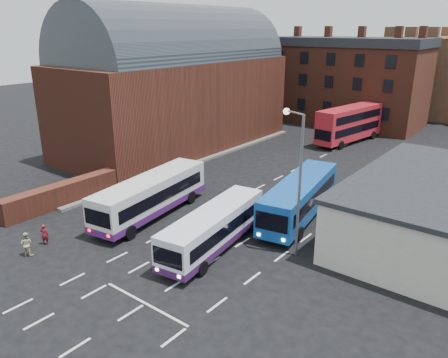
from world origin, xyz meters
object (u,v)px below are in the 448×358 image
Objects in this scene: bus_white_inbound at (214,226)px; pedestrian_red at (45,234)px; pedestrian_beige at (27,244)px; bus_white_outbound at (151,194)px; bus_blue at (300,196)px; street_lamp at (297,171)px; bus_red_double at (349,124)px.

bus_white_inbound reaches higher than pedestrian_red.
bus_white_inbound is 11.72m from pedestrian_beige.
pedestrian_beige is at bearing -108.37° from bus_white_outbound.
bus_blue reaches higher than pedestrian_red.
street_lamp is 5.78× the size of pedestrian_beige.
bus_white_inbound is at bearing -148.81° from street_lamp.
bus_white_outbound is at bearing -140.90° from pedestrian_red.
street_lamp is at bearing -156.87° from bus_white_inbound.
street_lamp is at bearing -170.14° from pedestrian_beige.
bus_red_double is at bearing -132.87° from pedestrian_red.
pedestrian_beige is at bearing 92.65° from bus_red_double.
bus_red_double reaches higher than bus_white_outbound.
bus_red_double reaches higher than bus_blue.
pedestrian_red is (-9.12, -6.40, -0.85)m from bus_white_inbound.
bus_red_double is at bearing -85.09° from bus_blue.
bus_white_inbound is (7.05, -1.19, -0.20)m from bus_white_outbound.
bus_white_outbound reaches higher than bus_white_inbound.
bus_white_inbound is 0.88× the size of bus_red_double.
pedestrian_beige reaches higher than pedestrian_red.
pedestrian_beige is at bearing 72.40° from pedestrian_red.
bus_red_double is 39.69m from pedestrian_beige.
pedestrian_beige is (-8.63, -7.89, -0.78)m from bus_white_inbound.
bus_blue is at bearing 114.79° from street_lamp.
bus_white_outbound is at bearing -129.06° from pedestrian_beige.
bus_blue is at bearing -112.76° from bus_white_inbound.
street_lamp is at bearing 115.48° from bus_red_double.
street_lamp is 17.29m from pedestrian_beige.
bus_white_outbound is at bearing -17.66° from bus_white_inbound.
bus_red_double is (-6.31, 23.94, 0.57)m from bus_blue.
bus_white_outbound is 7.88× the size of pedestrian_red.
bus_blue is 24.77m from bus_red_double.
bus_white_outbound is 12.02m from street_lamp.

